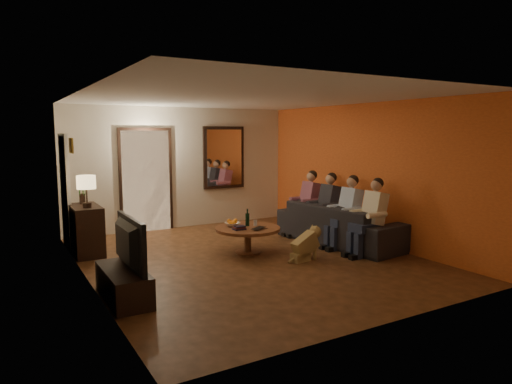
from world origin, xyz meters
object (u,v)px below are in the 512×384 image
tv (122,244)px  dog (305,243)px  coffee_table (248,240)px  bowl (232,224)px  table_lamp (87,191)px  person_a (371,220)px  sofa (340,224)px  wine_bottle (247,217)px  tv_stand (124,284)px  dresser (86,230)px  person_c (326,210)px  person_d (307,205)px  laptop (261,229)px  person_b (347,214)px

tv → dog: 3.02m
dog → coffee_table: 1.04m
tv → bowl: tv is taller
table_lamp → person_a: bearing=-28.5°
sofa → wine_bottle: wine_bottle is taller
tv_stand → wine_bottle: size_ratio=3.71×
table_lamp → wine_bottle: bearing=-22.2°
dresser → sofa: (4.24, -1.57, -0.04)m
tv_stand → tv: (0.00, 0.00, 0.51)m
dresser → person_a: (4.14, -2.47, 0.18)m
tv → person_c: 4.32m
wine_bottle → dog: bearing=-61.3°
sofa → wine_bottle: size_ratio=8.20×
dresser → person_d: bearing=-9.1°
laptop → coffee_table: bearing=78.0°
sofa → dog: size_ratio=4.54×
person_b → wine_bottle: (-1.69, 0.64, 0.01)m
person_d → bowl: bearing=-167.2°
tv_stand → dog: (2.98, 0.30, 0.09)m
person_b → wine_bottle: person_b is taller
bowl → wine_bottle: bearing=-27.6°
table_lamp → coffee_table: table_lamp is taller
wine_bottle → bowl: bearing=152.4°
person_b → person_c: 0.60m
sofa → bowl: (-2.02, 0.46, 0.11)m
tv_stand → wine_bottle: wine_bottle is taller
bowl → sofa: bearing=-12.9°
person_c → person_d: bearing=90.0°
sofa → person_d: 0.93m
dog → table_lamp: bearing=139.5°
bowl → person_a: bearing=-35.4°
coffee_table → sofa: bearing=-7.5°
person_b → wine_bottle: bearing=159.2°
person_b → dog: person_b is taller
person_c → wine_bottle: bearing=178.5°
tv_stand → person_a: (4.14, 0.02, 0.41)m
tv_stand → bowl: size_ratio=4.44×
sofa → person_a: size_ratio=2.12×
dresser → wine_bottle: dresser is taller
sofa → table_lamp: bearing=66.3°
person_b → dog: size_ratio=2.14×
person_c → laptop: person_c is taller
bowl → wine_bottle: size_ratio=0.84×
dresser → wine_bottle: bearing=-26.5°
person_d → bowl: size_ratio=4.63×
person_c → dog: (-1.16, -0.92, -0.32)m
dog → bowl: bearing=117.9°
person_a → bowl: person_a is taller
sofa → coffee_table: 1.86m
wine_bottle → person_c: bearing=-1.5°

